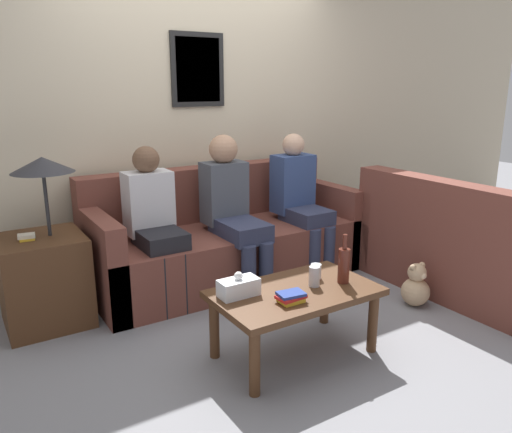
% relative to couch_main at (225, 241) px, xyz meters
% --- Properties ---
extents(ground_plane, '(16.00, 16.00, 0.00)m').
position_rel_couch_main_xyz_m(ground_plane, '(0.00, -0.53, -0.32)').
color(ground_plane, gray).
extents(wall_back, '(9.00, 0.08, 2.60)m').
position_rel_couch_main_xyz_m(wall_back, '(0.00, 0.47, 0.99)').
color(wall_back, beige).
rests_on(wall_back, ground_plane).
extents(couch_main, '(2.23, 0.89, 0.91)m').
position_rel_couch_main_xyz_m(couch_main, '(0.00, 0.00, 0.00)').
color(couch_main, brown).
rests_on(couch_main, ground_plane).
extents(couch_side, '(0.89, 1.60, 0.91)m').
position_rel_couch_main_xyz_m(couch_side, '(1.46, -1.25, 0.00)').
color(couch_side, brown).
rests_on(couch_side, ground_plane).
extents(coffee_table, '(0.97, 0.57, 0.42)m').
position_rel_couch_main_xyz_m(coffee_table, '(-0.26, -1.33, 0.04)').
color(coffee_table, '#4C2D19').
rests_on(coffee_table, ground_plane).
extents(side_table_with_lamp, '(0.54, 0.54, 1.14)m').
position_rel_couch_main_xyz_m(side_table_with_lamp, '(-1.43, -0.09, 0.06)').
color(side_table_with_lamp, '#4C2D19').
rests_on(side_table_with_lamp, ground_plane).
extents(wine_bottle, '(0.07, 0.07, 0.30)m').
position_rel_couch_main_xyz_m(wine_bottle, '(0.06, -1.39, 0.22)').
color(wine_bottle, '#562319').
rests_on(wine_bottle, coffee_table).
extents(drinking_glass, '(0.07, 0.07, 0.09)m').
position_rel_couch_main_xyz_m(drinking_glass, '(-0.04, -1.25, 0.15)').
color(drinking_glass, silver).
rests_on(drinking_glass, coffee_table).
extents(book_stack, '(0.16, 0.12, 0.06)m').
position_rel_couch_main_xyz_m(book_stack, '(-0.38, -1.45, 0.13)').
color(book_stack, gold).
rests_on(book_stack, coffee_table).
extents(soda_can, '(0.07, 0.07, 0.12)m').
position_rel_couch_main_xyz_m(soda_can, '(-0.13, -1.34, 0.16)').
color(soda_can, '#BCBCC1').
rests_on(soda_can, coffee_table).
extents(tissue_box, '(0.23, 0.12, 0.15)m').
position_rel_couch_main_xyz_m(tissue_box, '(-0.58, -1.22, 0.16)').
color(tissue_box, silver).
rests_on(tissue_box, coffee_table).
extents(person_left, '(0.34, 0.57, 1.15)m').
position_rel_couch_main_xyz_m(person_left, '(-0.66, -0.15, 0.32)').
color(person_left, black).
rests_on(person_left, ground_plane).
extents(person_middle, '(0.34, 0.67, 1.21)m').
position_rel_couch_main_xyz_m(person_middle, '(-0.04, -0.20, 0.35)').
color(person_middle, '#2D334C').
rests_on(person_middle, ground_plane).
extents(person_right, '(0.34, 0.58, 1.18)m').
position_rel_couch_main_xyz_m(person_right, '(0.63, -0.19, 0.33)').
color(person_right, '#2D334C').
rests_on(person_right, ground_plane).
extents(teddy_bear, '(0.21, 0.21, 0.33)m').
position_rel_couch_main_xyz_m(teddy_bear, '(0.91, -1.25, -0.17)').
color(teddy_bear, tan).
rests_on(teddy_bear, ground_plane).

